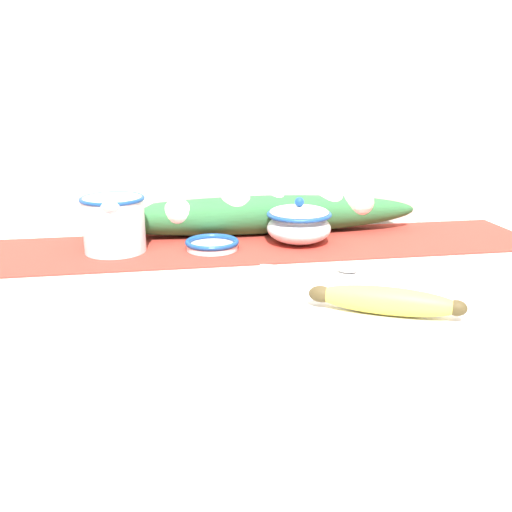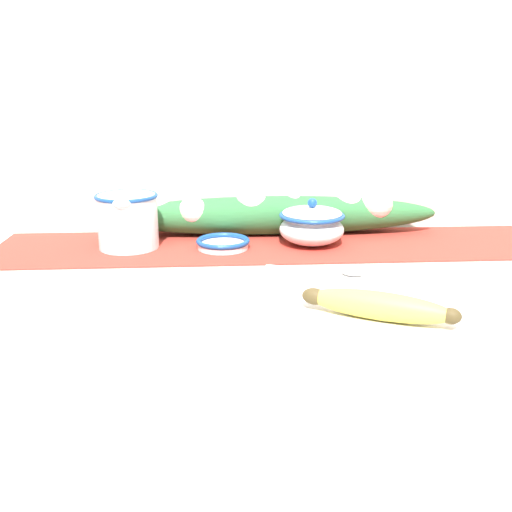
# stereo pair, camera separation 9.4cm
# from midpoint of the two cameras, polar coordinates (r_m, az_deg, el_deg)

# --- Properties ---
(countertop) EXTENTS (1.25, 0.67, 0.92)m
(countertop) POSITION_cam_midpoint_polar(r_m,az_deg,el_deg) (1.23, 5.11, -22.69)
(countertop) COLOR silver
(countertop) RESTS_ON ground_plane
(back_wall) EXTENTS (2.05, 0.04, 2.40)m
(back_wall) POSITION_cam_midpoint_polar(r_m,az_deg,el_deg) (1.30, 3.58, 15.00)
(back_wall) COLOR silver
(back_wall) RESTS_ON ground_plane
(table_runner) EXTENTS (1.15, 0.26, 0.00)m
(table_runner) POSITION_cam_midpoint_polar(r_m,az_deg,el_deg) (1.18, 4.30, 1.03)
(table_runner) COLOR #B23328
(table_runner) RESTS_ON countertop
(cream_pitcher) EXTENTS (0.13, 0.15, 0.11)m
(cream_pitcher) POSITION_cam_midpoint_polar(r_m,az_deg,el_deg) (1.17, -10.46, 3.63)
(cream_pitcher) COLOR white
(cream_pitcher) RESTS_ON countertop
(sugar_bowl) EXTENTS (0.13, 0.13, 0.10)m
(sugar_bowl) POSITION_cam_midpoint_polar(r_m,az_deg,el_deg) (1.19, 7.87, 3.09)
(sugar_bowl) COLOR white
(sugar_bowl) RESTS_ON countertop
(small_dish) EXTENTS (0.11, 0.11, 0.02)m
(small_dish) POSITION_cam_midpoint_polar(r_m,az_deg,el_deg) (1.15, -0.99, 1.25)
(small_dish) COLOR white
(small_dish) RESTS_ON countertop
(banana) EXTENTS (0.21, 0.13, 0.04)m
(banana) POSITION_cam_midpoint_polar(r_m,az_deg,el_deg) (0.84, 15.30, -4.86)
(banana) COLOR #DBCC4C
(banana) RESTS_ON countertop
(spoon) EXTENTS (0.17, 0.09, 0.01)m
(spoon) POSITION_cam_midpoint_polar(r_m,az_deg,el_deg) (1.02, 11.42, -1.64)
(spoon) COLOR #B7B7BC
(spoon) RESTS_ON countertop
(poinsettia_garland) EXTENTS (0.74, 0.09, 0.11)m
(poinsettia_garland) POSITION_cam_midpoint_polar(r_m,az_deg,el_deg) (1.26, 3.79, 4.26)
(poinsettia_garland) COLOR #2D6B38
(poinsettia_garland) RESTS_ON countertop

